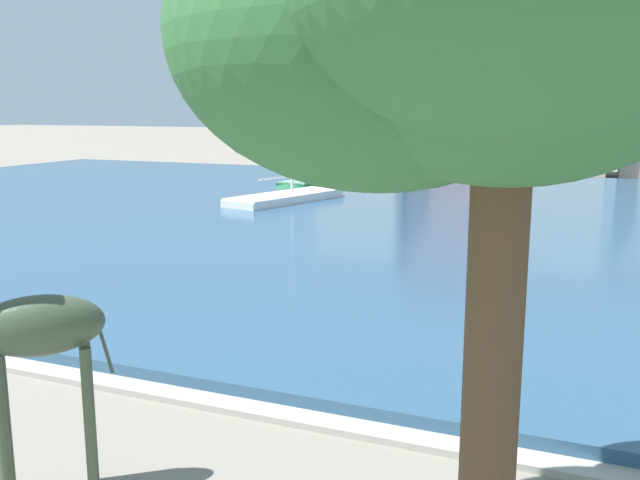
{
  "coord_description": "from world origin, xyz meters",
  "views": [
    {
      "loc": [
        5.1,
        -1.28,
        5.12
      ],
      "look_at": [
        -0.72,
        12.73,
        2.2
      ],
      "focal_mm": 39.11,
      "sensor_mm": 36.0,
      "label": 1
    }
  ],
  "objects": [
    {
      "name": "shade_tree",
      "position": [
        4.09,
        4.68,
        5.85
      ],
      "size": [
        5.55,
        5.37,
        7.16
      ],
      "color": "brown",
      "rests_on": "ground"
    },
    {
      "name": "sailboat_green",
      "position": [
        -12.19,
        39.43,
        0.33
      ],
      "size": [
        2.81,
        8.93,
        7.8
      ],
      "color": "#236B42",
      "rests_on": "ground"
    },
    {
      "name": "sailboat_white",
      "position": [
        -9.83,
        31.2,
        0.39
      ],
      "size": [
        4.29,
        8.16,
        6.45
      ],
      "color": "white",
      "rests_on": "ground"
    },
    {
      "name": "quay_edge_coping",
      "position": [
        0.0,
        8.48,
        0.06
      ],
      "size": [
        79.73,
        0.5,
        0.12
      ],
      "primitive_type": "cube",
      "color": "#ADA89E",
      "rests_on": "ground"
    },
    {
      "name": "townhouse_corner_house",
      "position": [
        -13.27,
        52.7,
        4.53
      ],
      "size": [
        6.72,
        5.19,
        9.02
      ],
      "color": "#C6B293",
      "rests_on": "ground"
    },
    {
      "name": "townhouse_wide_warehouse",
      "position": [
        0.54,
        52.84,
        4.41
      ],
      "size": [
        8.87,
        6.18,
        8.78
      ],
      "color": "#C6B293",
      "rests_on": "ground"
    },
    {
      "name": "giraffe_statue",
      "position": [
        -1.54,
        5.08,
        2.3
      ],
      "size": [
        2.13,
        2.02,
        4.5
      ],
      "color": "#3D4C38",
      "rests_on": "ground"
    },
    {
      "name": "harbor_water",
      "position": [
        0.0,
        29.24,
        0.17
      ],
      "size": [
        79.73,
        41.02,
        0.34
      ],
      "primitive_type": "cube",
      "color": "#2D5170",
      "rests_on": "ground"
    },
    {
      "name": "townhouse_end_terrace",
      "position": [
        -6.93,
        55.61,
        5.51
      ],
      "size": [
        5.26,
        7.49,
        10.99
      ],
      "color": "#8E5142",
      "rests_on": "ground"
    }
  ]
}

